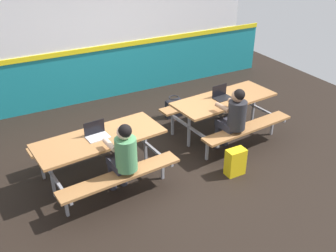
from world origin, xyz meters
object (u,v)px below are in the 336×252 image
object	(u,v)px
student_further	(233,116)
tote_bag_bright	(174,108)
picnic_table_right	(224,106)
backpack_dark	(235,162)
picnic_table_left	(100,147)
student_nearer	(124,154)
laptop_silver	(97,134)
laptop_dark	(222,95)

from	to	relation	value
student_further	tote_bag_bright	xyz separation A→B (m)	(-0.20, 1.64, -0.51)
picnic_table_right	backpack_dark	distance (m)	1.30
backpack_dark	picnic_table_left	bearing A→B (deg)	155.42
student_nearer	tote_bag_bright	distance (m)	2.66
student_nearer	student_further	size ratio (longest dim) A/B	1.00
student_nearer	student_further	distance (m)	2.04
laptop_silver	tote_bag_bright	distance (m)	2.45
picnic_table_left	laptop_dark	size ratio (longest dim) A/B	5.77
laptop_silver	tote_bag_bright	size ratio (longest dim) A/B	0.79
student_nearer	backpack_dark	size ratio (longest dim) A/B	2.74
laptop_silver	tote_bag_bright	world-z (taller)	laptop_silver
student_further	laptop_silver	xyz separation A→B (m)	(-2.21, 0.35, 0.08)
picnic_table_right	student_further	world-z (taller)	student_further
student_further	laptop_silver	world-z (taller)	student_further
picnic_table_right	laptop_silver	size ratio (longest dim) A/B	5.77
picnic_table_right	laptop_silver	bearing A→B (deg)	-174.67
laptop_silver	tote_bag_bright	xyz separation A→B (m)	(2.01, 1.28, -0.59)
student_nearer	tote_bag_bright	bearing A→B (deg)	45.56
picnic_table_left	picnic_table_right	xyz separation A→B (m)	(2.42, 0.26, 0.00)
tote_bag_bright	picnic_table_right	bearing A→B (deg)	-67.54
student_nearer	tote_bag_bright	world-z (taller)	student_nearer
laptop_dark	tote_bag_bright	bearing A→B (deg)	111.22
picnic_table_right	backpack_dark	size ratio (longest dim) A/B	4.44
laptop_silver	backpack_dark	world-z (taller)	laptop_silver
laptop_dark	backpack_dark	size ratio (longest dim) A/B	0.77
student_further	tote_bag_bright	world-z (taller)	student_further
picnic_table_right	student_nearer	distance (m)	2.41
picnic_table_right	laptop_dark	xyz separation A→B (m)	(-0.04, 0.03, 0.21)
tote_bag_bright	laptop_silver	bearing A→B (deg)	-147.40
student_further	laptop_silver	bearing A→B (deg)	170.91
backpack_dark	tote_bag_bright	bearing A→B (deg)	86.94
laptop_silver	picnic_table_left	bearing A→B (deg)	-52.74
picnic_table_right	student_further	xyz separation A→B (m)	(-0.23, -0.58, 0.13)
backpack_dark	tote_bag_bright	size ratio (longest dim) A/B	1.02
student_nearer	student_further	bearing A→B (deg)	6.38
picnic_table_right	backpack_dark	xyz separation A→B (m)	(-0.55, -1.12, -0.36)
picnic_table_right	student_nearer	xyz separation A→B (m)	(-2.26, -0.81, 0.13)
laptop_dark	tote_bag_bright	xyz separation A→B (m)	(-0.40, 1.02, -0.59)
student_nearer	laptop_dark	xyz separation A→B (m)	(2.22, 0.84, 0.08)
laptop_dark	backpack_dark	xyz separation A→B (m)	(-0.51, -1.15, -0.57)
picnic_table_right	tote_bag_bright	xyz separation A→B (m)	(-0.44, 1.05, -0.38)
picnic_table_right	laptop_dark	world-z (taller)	laptop_dark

